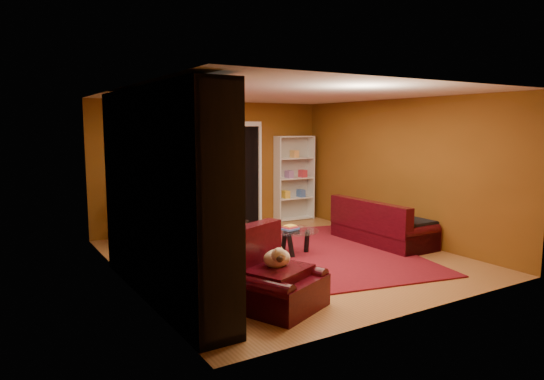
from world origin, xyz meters
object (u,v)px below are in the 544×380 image
sofa (383,221)px  gift_box_red (206,232)px  white_bookshelf (294,178)px  dog (277,258)px  gift_box_teal (179,237)px  coffee_table (294,242)px  acrylic_chair (232,221)px  christmas_tree (163,186)px  armchair (278,276)px  gift_box_green (219,234)px  rug (307,254)px  media_unit (160,195)px

sofa → gift_box_red: bearing=50.2°
white_bookshelf → dog: 5.35m
white_bookshelf → dog: white_bookshelf is taller
gift_box_teal → coffee_table: 2.12m
sofa → acrylic_chair: acrylic_chair is taller
christmas_tree → sofa: size_ratio=1.14×
gift_box_teal → gift_box_red: bearing=25.8°
armchair → coffee_table: armchair is taller
acrylic_chair → gift_box_green: bearing=87.8°
rug → sofa: sofa is taller
christmas_tree → acrylic_chair: size_ratio=2.52×
gift_box_red → white_bookshelf: 2.62m
rug → christmas_tree: 2.81m
acrylic_chair → white_bookshelf: bearing=22.1°
christmas_tree → white_bookshelf: size_ratio=1.12×
media_unit → armchair: media_unit is taller
armchair → dog: armchair is taller
armchair → media_unit: bearing=109.9°
media_unit → dog: size_ratio=8.35×
rug → armchair: armchair is taller
acrylic_chair → coffee_table: bearing=-71.8°
sofa → christmas_tree: bearing=59.6°
rug → gift_box_green: gift_box_green is taller
coffee_table → gift_box_red: bearing=110.7°
christmas_tree → armchair: (0.12, -3.67, -0.67)m
christmas_tree → gift_box_green: 1.36m
acrylic_chair → armchair: bearing=-116.4°
dog → gift_box_red: bearing=55.4°
armchair → gift_box_teal: bearing=65.2°
rug → media_unit: size_ratio=1.14×
media_unit → acrylic_chair: (1.90, 1.90, -0.85)m
media_unit → acrylic_chair: bearing=44.0°
rug → armchair: (-1.67, -1.76, 0.37)m
gift_box_red → dog: dog is taller
rug → acrylic_chair: acrylic_chair is taller
coffee_table → acrylic_chair: 1.27m
rug → coffee_table: (-0.20, 0.11, 0.20)m
gift_box_red → acrylic_chair: size_ratio=0.25×
media_unit → sofa: 4.43m
gift_box_green → gift_box_teal: bearing=174.4°
sofa → acrylic_chair: bearing=61.7°
coffee_table → acrylic_chair: (-0.59, 1.10, 0.22)m
white_bookshelf → acrylic_chair: (-2.27, -1.42, -0.51)m
gift_box_green → media_unit: bearing=-128.6°
christmas_tree → acrylic_chair: christmas_tree is taller
gift_box_red → acrylic_chair: (0.14, -0.81, 0.32)m
gift_box_teal → dog: bearing=-90.8°
acrylic_chair → christmas_tree: bearing=135.5°
rug → media_unit: 3.05m
gift_box_red → acrylic_chair: acrylic_chair is taller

